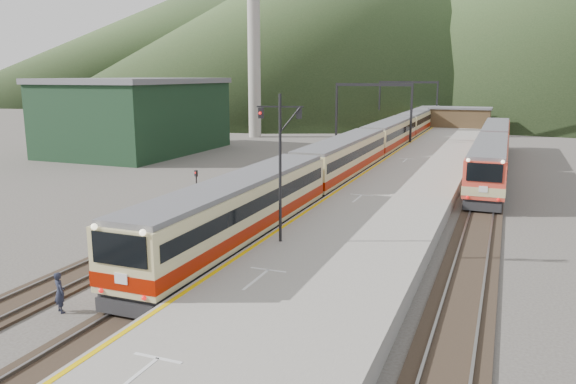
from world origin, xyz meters
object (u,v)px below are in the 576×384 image
at_px(main_train, 390,136).
at_px(signal_mast, 280,153).
at_px(worker, 60,292).
at_px(second_train, 492,151).

bearing_deg(main_train, signal_mast, -86.17).
height_order(signal_mast, worker, signal_mast).
xyz_separation_m(main_train, signal_mast, (2.71, -40.58, 3.36)).
distance_m(main_train, worker, 49.44).
bearing_deg(signal_mast, second_train, 74.49).
bearing_deg(signal_mast, worker, -122.50).
relative_size(second_train, signal_mast, 5.16).
distance_m(main_train, signal_mast, 40.81).
bearing_deg(main_train, worker, -93.33).
bearing_deg(signal_mast, main_train, 93.83).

